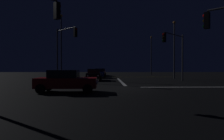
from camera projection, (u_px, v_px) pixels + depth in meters
name	position (u px, v px, depth m)	size (l,w,h in m)	color
ground	(127.00, 88.00, 17.27)	(120.00, 120.00, 0.10)	black
stop_line_north	(121.00, 81.00, 24.99)	(0.35, 13.18, 0.01)	white
centre_line_ns	(116.00, 77.00, 36.58)	(22.00, 0.15, 0.01)	yellow
crosswalk_bar_east	(214.00, 87.00, 17.47)	(13.18, 0.40, 0.01)	white
sedan_black	(94.00, 74.00, 26.74)	(2.02, 4.33, 1.57)	black
sedan_blue	(99.00, 73.00, 33.51)	(2.02, 4.33, 1.57)	navy
sedan_orange	(101.00, 72.00, 39.37)	(2.02, 4.33, 1.57)	#C66014
sedan_silver	(100.00, 72.00, 44.93)	(2.02, 4.33, 1.57)	#B7B7BC
sedan_red_crossing	(66.00, 81.00, 13.85)	(4.33, 2.02, 1.57)	maroon
traffic_signal_nw	(64.00, 44.00, 24.01)	(3.08, 3.08, 6.70)	#4C4C51
traffic_signal_ne	(175.00, 47.00, 24.01)	(3.76, 3.76, 6.04)	#4C4C51
traffic_signal_sw	(13.00, 19.00, 10.33)	(3.57, 3.57, 6.20)	#4C4C51
streetlamp_left_near	(61.00, 42.00, 30.29)	(0.44, 0.44, 9.97)	#424247
streetlamp_right_far	(151.00, 53.00, 46.74)	(0.44, 0.44, 9.22)	#424247
streetlamp_right_near	(174.00, 45.00, 30.75)	(0.44, 0.44, 9.05)	#424247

